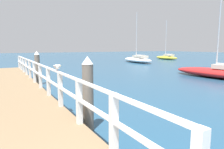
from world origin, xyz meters
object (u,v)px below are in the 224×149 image
seagull_foreground (57,67)px  boat_2 (137,59)px  boat_1 (222,72)px  dock_piling_near (88,94)px  dock_piling_far (37,68)px  boat_0 (166,57)px

seagull_foreground → boat_2: (15.48, 16.28, -1.13)m
boat_1 → boat_2: bearing=70.4°
seagull_foreground → dock_piling_near: bearing=95.3°
dock_piling_far → boat_2: boat_2 is taller
seagull_foreground → boat_1: size_ratio=0.06×
dock_piling_near → boat_0: bearing=41.2°
dock_piling_near → dock_piling_far: 7.23m
dock_piling_near → boat_2: (15.10, 17.76, -0.55)m
dock_piling_near → boat_0: size_ratio=0.28×
dock_piling_far → boat_2: 18.42m
boat_0 → seagull_foreground: bearing=-136.8°
dock_piling_near → boat_1: size_ratio=0.25×
dock_piling_near → boat_1: boat_1 is taller
seagull_foreground → boat_2: 22.49m
boat_1 → boat_2: (3.59, 14.33, 0.02)m
dock_piling_near → boat_2: boat_2 is taller
dock_piling_near → boat_0: (23.85, 20.90, -0.59)m
boat_2 → seagull_foreground: bearing=-127.9°
dock_piling_far → seagull_foreground: bearing=-93.8°
dock_piling_near → seagull_foreground: bearing=104.3°
dock_piling_far → boat_2: size_ratio=0.28×
dock_piling_far → boat_0: bearing=29.8°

